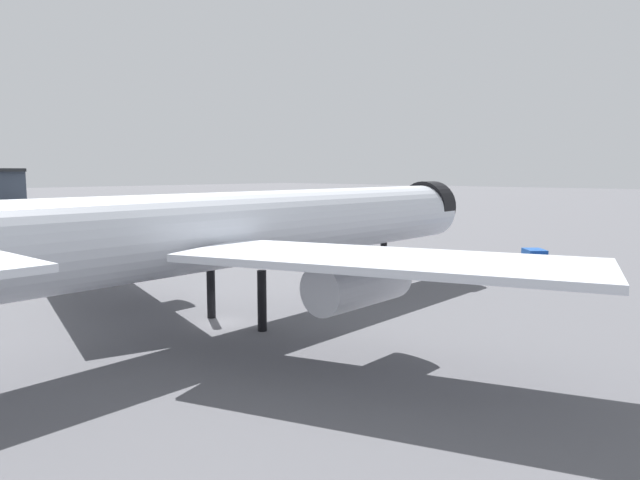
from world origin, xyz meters
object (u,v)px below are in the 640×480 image
at_px(traffic_cone_wingtip, 417,260).
at_px(airliner_near_gate, 256,229).
at_px(baggage_tug_wing, 152,252).
at_px(service_truck_front, 537,261).

bearing_deg(traffic_cone_wingtip, airliner_near_gate, -169.31).
distance_m(airliner_near_gate, traffic_cone_wingtip, 38.11).
bearing_deg(baggage_tug_wing, traffic_cone_wingtip, -79.81).
height_order(service_truck_front, traffic_cone_wingtip, service_truck_front).
distance_m(airliner_near_gate, baggage_tug_wing, 40.92).
distance_m(service_truck_front, baggage_tug_wing, 54.14).
xyz_separation_m(service_truck_front, baggage_tug_wing, (-26.17, 47.40, -0.62)).
relative_size(service_truck_front, baggage_tug_wing, 1.57).
bearing_deg(airliner_near_gate, baggage_tug_wing, 70.03).
distance_m(service_truck_front, traffic_cone_wingtip, 16.44).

